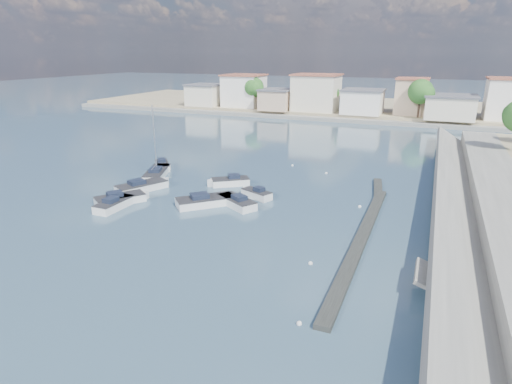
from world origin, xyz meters
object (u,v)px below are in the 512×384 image
motorboat_a (116,204)px  motorboat_b (123,199)px  motorboat_d (228,182)px  motorboat_h (209,201)px  motorboat_g (162,166)px  sailboat (158,172)px  motorboat_e (144,186)px  motorboat_f (255,194)px  motorboat_c (235,202)px

motorboat_a → motorboat_b: (-0.39, 1.49, -0.00)m
motorboat_d → motorboat_h: bearing=-81.0°
motorboat_a → motorboat_g: same height
sailboat → motorboat_g: bearing=113.7°
motorboat_a → motorboat_g: (-4.21, 14.07, 0.00)m
motorboat_e → motorboat_f: size_ratio=1.59×
sailboat → motorboat_h: bearing=-32.2°
motorboat_g → motorboat_h: size_ratio=0.75×
motorboat_g → sailboat: (1.26, -2.86, 0.03)m
motorboat_f → motorboat_a: bearing=-144.6°
motorboat_h → motorboat_d: bearing=99.0°
motorboat_b → motorboat_f: bearing=29.3°
motorboat_d → sailboat: size_ratio=0.50×
motorboat_g → motorboat_e: bearing=-68.6°
motorboat_b → motorboat_d: 12.01m
motorboat_a → motorboat_b: 1.54m
motorboat_c → motorboat_d: same height
motorboat_d → motorboat_a: bearing=-122.2°
motorboat_a → motorboat_g: bearing=106.7°
motorboat_e → motorboat_h: bearing=-10.0°
motorboat_a → motorboat_c: same height
motorboat_a → sailboat: bearing=104.8°
motorboat_f → motorboat_g: bearing=159.5°
motorboat_g → motorboat_d: bearing=-15.3°
motorboat_h → sailboat: bearing=147.8°
motorboat_c → motorboat_d: bearing=122.0°
motorboat_b → motorboat_a: bearing=-75.3°
motorboat_a → motorboat_c: size_ratio=0.99×
motorboat_h → motorboat_f: bearing=47.8°
motorboat_b → motorboat_e: size_ratio=0.84×
motorboat_d → motorboat_f: (4.59, -2.83, 0.00)m
motorboat_a → motorboat_b: same height
motorboat_h → motorboat_a: bearing=-151.7°
motorboat_c → motorboat_d: (-3.67, 5.87, -0.00)m
motorboat_e → sailboat: (-1.95, 5.32, 0.03)m
motorboat_b → motorboat_d: size_ratio=1.13×
motorboat_f → motorboat_b: bearing=-150.7°
motorboat_e → motorboat_f: 12.74m
motorboat_b → motorboat_e: (-0.62, 4.40, 0.00)m
motorboat_a → sailboat: 11.60m
motorboat_e → motorboat_g: same height
motorboat_d → motorboat_h: (1.07, -6.71, 0.00)m
motorboat_a → motorboat_e: size_ratio=0.81×
motorboat_c → motorboat_f: bearing=73.1°
motorboat_c → motorboat_g: (-14.82, 8.93, 0.00)m
motorboat_c → motorboat_g: same height
motorboat_a → motorboat_c: 11.79m
motorboat_e → motorboat_b: bearing=-82.0°
motorboat_b → motorboat_f: 13.66m
motorboat_f → sailboat: bearing=168.2°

